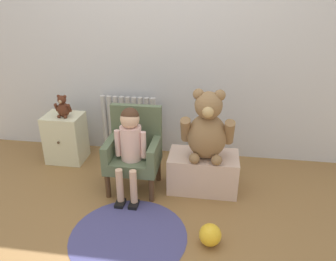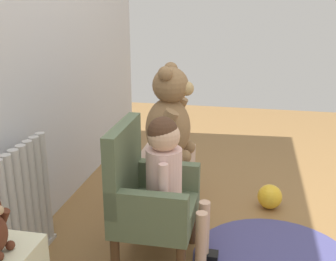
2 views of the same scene
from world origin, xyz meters
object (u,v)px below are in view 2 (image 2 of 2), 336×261
Objects in this scene: large_teddy_bear at (169,118)px; toy_ball at (270,197)px; low_bench at (163,181)px; floor_rug at (274,260)px; child_figure at (169,170)px; radiator at (20,211)px; child_armchair at (147,195)px.

large_teddy_bear is 3.78× the size of toy_ball.
floor_rug is at bearing -125.24° from low_bench.
child_figure reaches higher than low_bench.
floor_rug is (0.29, -1.19, -0.30)m from radiator.
child_armchair reaches higher than floor_rug.
radiator is 1.26m from floor_rug.
radiator is 1.07× the size of low_bench.
low_bench is at bearing 14.92° from child_figure.
large_teddy_bear is 0.80m from toy_ball.
child_figure is 4.92× the size of toy_ball.
child_armchair is 0.94m from toy_ball.
radiator is at bearing 109.10° from child_armchair.
child_figure is at bearing 142.55° from toy_ball.
child_figure is 0.93m from toy_ball.
radiator is at bearing 103.85° from floor_rug.
low_bench is (0.77, -0.52, -0.14)m from radiator.
large_teddy_bear is 0.70× the size of floor_rug.
floor_rug is at bearing -127.73° from large_teddy_bear.
low_bench is 3.78× the size of toy_ball.
child_figure is 1.30× the size of low_bench.
child_figure is at bearing -90.00° from child_armchair.
child_armchair is 1.22× the size of large_teddy_bear.
large_teddy_bear is at bearing -63.31° from low_bench.
child_armchair is at bearing 90.00° from child_figure.
child_figure is 0.68m from low_bench.
large_teddy_bear reaches higher than low_bench.
toy_ball is at bearing 1.42° from floor_rug.
floor_rug is (0.10, -0.52, -0.48)m from child_figure.
radiator is at bearing 125.95° from toy_ball.
radiator is 0.87× the size of child_armchair.
child_figure reaches higher than toy_ball.
floor_rug is (-0.47, -0.67, -0.16)m from low_bench.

